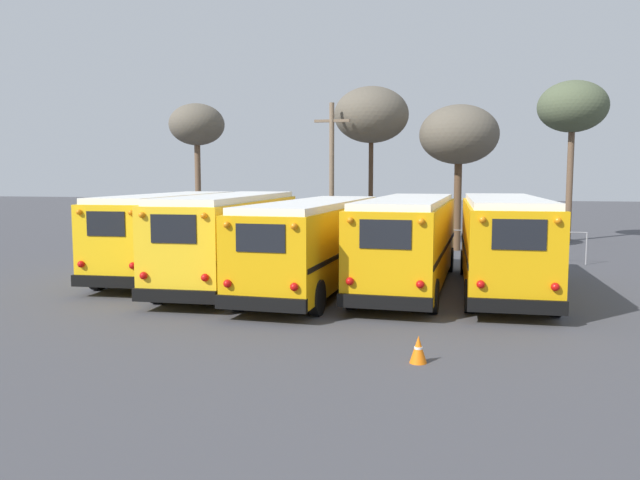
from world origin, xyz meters
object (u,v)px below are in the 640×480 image
object	(u,v)px
bare_tree_0	(197,126)
traffic_cone	(418,349)
school_bus_0	(169,231)
utility_pole	(332,174)
bare_tree_2	(573,108)
bare_tree_3	(459,135)
school_bus_4	(503,241)
bare_tree_1	(371,115)
school_bus_2	(316,241)
school_bus_3	(409,239)
school_bus_1	(231,236)

from	to	relation	value
bare_tree_0	traffic_cone	distance (m)	27.25
school_bus_0	utility_pole	size ratio (longest dim) A/B	1.29
bare_tree_2	bare_tree_3	xyz separation A→B (m)	(-6.41, -6.28, -1.89)
school_bus_4	bare_tree_1	size ratio (longest dim) A/B	1.14
school_bus_2	school_bus_4	bearing A→B (deg)	6.16
bare_tree_2	school_bus_0	bearing A→B (deg)	-135.32
school_bus_4	bare_tree_1	world-z (taller)	bare_tree_1
school_bus_2	school_bus_4	xyz separation A→B (m)	(6.19, 0.67, 0.07)
school_bus_3	bare_tree_0	distance (m)	19.77
school_bus_0	school_bus_2	size ratio (longest dim) A/B	0.89
school_bus_4	bare_tree_2	bearing A→B (deg)	74.81
utility_pole	school_bus_1	bearing A→B (deg)	-97.91
school_bus_3	bare_tree_0	bearing A→B (deg)	135.46
school_bus_1	school_bus_3	bearing A→B (deg)	7.02
school_bus_2	bare_tree_1	size ratio (longest dim) A/B	1.28
school_bus_2	bare_tree_1	world-z (taller)	bare_tree_1
school_bus_1	bare_tree_3	distance (m)	15.08
school_bus_0	bare_tree_1	size ratio (longest dim) A/B	1.14
school_bus_0	utility_pole	bearing A→B (deg)	63.25
school_bus_2	bare_tree_0	world-z (taller)	bare_tree_0
utility_pole	bare_tree_1	xyz separation A→B (m)	(1.74, 1.91, 3.06)
bare_tree_0	traffic_cone	bearing A→B (deg)	-56.71
school_bus_1	traffic_cone	bearing A→B (deg)	-48.30
bare_tree_0	bare_tree_1	bearing A→B (deg)	-9.18
school_bus_3	traffic_cone	distance (m)	8.88
bare_tree_1	traffic_cone	distance (m)	21.84
school_bus_3	bare_tree_2	bearing A→B (deg)	65.87
bare_tree_0	traffic_cone	size ratio (longest dim) A/B	14.16
traffic_cone	bare_tree_3	bearing A→B (deg)	88.18
school_bus_0	utility_pole	distance (m)	10.37
bare_tree_1	utility_pole	bearing A→B (deg)	-132.22
school_bus_1	utility_pole	size ratio (longest dim) A/B	1.33
school_bus_0	traffic_cone	size ratio (longest dim) A/B	16.97
school_bus_0	traffic_cone	xyz separation A→B (m)	(10.19, -9.46, -1.43)
bare_tree_2	bare_tree_3	size ratio (longest dim) A/B	1.26
school_bus_4	bare_tree_0	size ratio (longest dim) A/B	1.20
bare_tree_1	school_bus_3	bearing A→B (deg)	-75.67
bare_tree_0	bare_tree_2	world-z (taller)	bare_tree_2
traffic_cone	school_bus_0	bearing A→B (deg)	137.13
utility_pole	school_bus_0	bearing A→B (deg)	-116.75
school_bus_4	bare_tree_1	xyz separation A→B (m)	(-6.08, 11.84, 5.31)
school_bus_0	utility_pole	world-z (taller)	utility_pole
school_bus_2	bare_tree_2	size ratio (longest dim) A/B	1.17
school_bus_0	bare_tree_2	bearing A→B (deg)	44.68
school_bus_4	utility_pole	size ratio (longest dim) A/B	1.30
bare_tree_0	bare_tree_3	world-z (taller)	bare_tree_0
utility_pole	bare_tree_2	world-z (taller)	bare_tree_2
traffic_cone	bare_tree_2	bearing A→B (deg)	75.10
school_bus_3	bare_tree_1	distance (m)	13.18
school_bus_0	school_bus_4	world-z (taller)	school_bus_4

